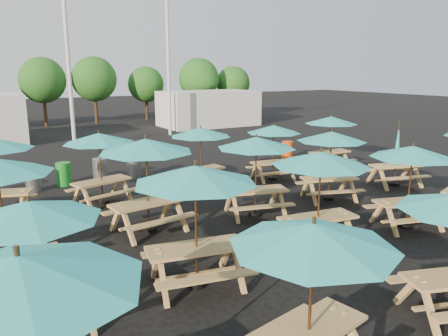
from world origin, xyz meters
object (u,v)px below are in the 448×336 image
picnic_unit_0 (20,284)px  waste_bin_2 (64,174)px  picnic_unit_9 (321,164)px  picnic_unit_6 (146,150)px  waste_bin_1 (33,179)px  picnic_unit_1 (30,218)px  picnic_unit_15 (274,132)px  picnic_unit_4 (313,243)px  picnic_unit_10 (256,147)px  picnic_unit_5 (195,181)px  waste_bin_4 (134,167)px  picnic_unit_13 (412,156)px  picnic_unit_14 (331,140)px  picnic_unit_18 (396,160)px  waste_bin_3 (100,170)px  waste_bin_5 (287,150)px  picnic_unit_11 (201,135)px  picnic_unit_7 (99,142)px  picnic_unit_19 (331,123)px

picnic_unit_0 → waste_bin_2: (2.60, 12.15, -1.75)m
picnic_unit_9 → picnic_unit_6: bearing=142.5°
picnic_unit_9 → waste_bin_1: bearing=127.6°
picnic_unit_1 → waste_bin_2: size_ratio=2.65×
waste_bin_1 → picnic_unit_15: bearing=-19.5°
picnic_unit_0 → picnic_unit_9: size_ratio=0.98×
picnic_unit_0 → picnic_unit_4: size_ratio=0.97×
picnic_unit_10 → picnic_unit_5: bearing=-124.7°
picnic_unit_15 → waste_bin_4: 5.63m
picnic_unit_10 → waste_bin_1: 8.16m
picnic_unit_5 → picnic_unit_15: (6.43, 6.09, -0.28)m
picnic_unit_4 → waste_bin_4: (1.83, 12.28, -1.57)m
picnic_unit_6 → waste_bin_4: (1.64, 5.86, -1.75)m
picnic_unit_5 → picnic_unit_1: bearing=-167.1°
picnic_unit_13 → picnic_unit_15: (0.07, 6.07, -0.10)m
picnic_unit_14 → waste_bin_4: (-4.47, 6.13, -1.56)m
picnic_unit_14 → picnic_unit_18: bearing=19.5°
waste_bin_2 → waste_bin_3: size_ratio=1.00×
picnic_unit_10 → picnic_unit_9: bearing=-77.6°
waste_bin_3 → waste_bin_4: bearing=-11.5°
waste_bin_5 → picnic_unit_10: bearing=-135.0°
picnic_unit_11 → picnic_unit_15: (3.02, -0.21, -0.08)m
picnic_unit_6 → picnic_unit_7: picnic_unit_6 is taller
picnic_unit_4 → picnic_unit_19: 13.56m
picnic_unit_9 → waste_bin_2: size_ratio=3.00×
picnic_unit_4 → picnic_unit_7: size_ratio=0.96×
waste_bin_1 → picnic_unit_6: bearing=-70.4°
picnic_unit_1 → picnic_unit_9: bearing=0.4°
picnic_unit_1 → waste_bin_4: size_ratio=2.65×
picnic_unit_18 → picnic_unit_11: bearing=168.6°
picnic_unit_9 → picnic_unit_13: size_ratio=0.95×
picnic_unit_9 → waste_bin_4: 9.18m
picnic_unit_6 → waste_bin_3: size_ratio=3.17×
picnic_unit_6 → picnic_unit_19: 9.93m
picnic_unit_6 → waste_bin_1: (-2.05, 5.75, -1.75)m
picnic_unit_4 → picnic_unit_13: picnic_unit_4 is taller
picnic_unit_4 → waste_bin_1: size_ratio=3.03×
picnic_unit_11 → picnic_unit_15: picnic_unit_11 is taller
picnic_unit_6 → waste_bin_5: size_ratio=3.17×
picnic_unit_7 → picnic_unit_10: bearing=-58.6°
picnic_unit_5 → picnic_unit_6: (0.26, 3.26, 0.04)m
picnic_unit_7 → picnic_unit_19: (9.78, 0.05, -0.01)m
picnic_unit_14 → picnic_unit_18: size_ratio=1.17×
picnic_unit_7 → picnic_unit_15: (6.53, -0.27, -0.13)m
picnic_unit_19 → waste_bin_4: 8.38m
picnic_unit_19 → waste_bin_2: (-10.39, 2.90, -1.55)m
waste_bin_4 → picnic_unit_18: bearing=-37.5°
waste_bin_2 → picnic_unit_13: bearing=-52.8°
picnic_unit_13 → picnic_unit_18: size_ratio=1.14×
picnic_unit_5 → picnic_unit_18: 10.29m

